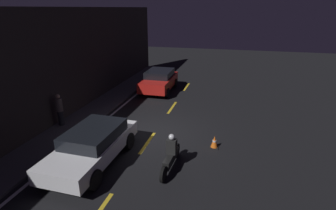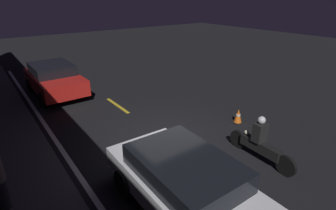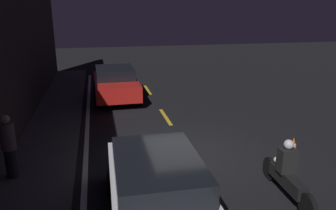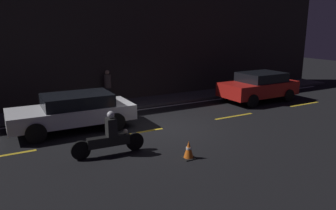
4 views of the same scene
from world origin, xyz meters
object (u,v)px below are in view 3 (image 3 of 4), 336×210
motorcycle (287,175)px  traffic_cone_near (293,146)px  taxi_red (116,83)px  sedan_white (159,190)px  pedestrian (9,146)px

motorcycle → traffic_cone_near: size_ratio=4.12×
taxi_red → motorcycle: taxi_red is taller
motorcycle → traffic_cone_near: bearing=-33.1°
sedan_white → traffic_cone_near: 4.95m
pedestrian → taxi_red: bearing=-23.0°
taxi_red → motorcycle: 9.70m
motorcycle → pedestrian: bearing=74.0°
pedestrian → motorcycle: bearing=-108.9°
taxi_red → motorcycle: (-9.16, -3.19, -0.24)m
motorcycle → traffic_cone_near: (1.94, -1.41, -0.28)m
sedan_white → motorcycle: bearing=97.2°
sedan_white → pedestrian: bearing=-126.3°
motorcycle → taxi_red: bearing=22.1°
taxi_red → traffic_cone_near: taxi_red is taller
sedan_white → motorcycle: motorcycle is taller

